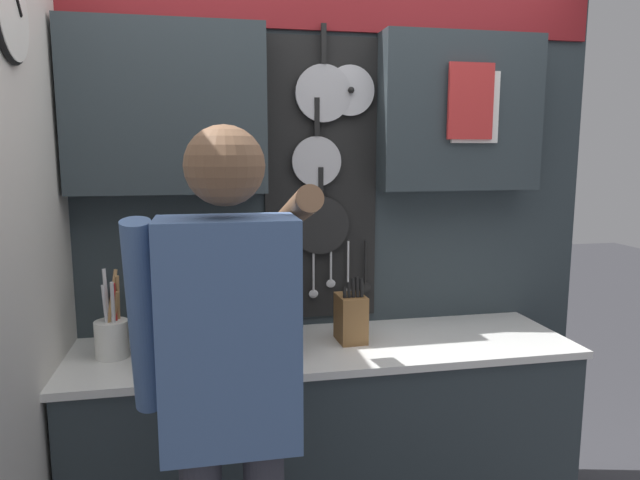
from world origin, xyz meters
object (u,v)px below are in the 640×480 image
Objects in this scene: utensil_crock at (112,335)px; person at (230,378)px; microwave at (226,317)px; knife_block at (351,317)px.

person is (0.42, -0.69, 0.07)m from utensil_crock.
microwave is at bearing 88.82° from person.
knife_block is at bearing -0.04° from utensil_crock.
utensil_crock is (-0.44, 0.00, -0.04)m from microwave.
microwave is 0.29× the size of person.
knife_block is 0.87m from person.
knife_block is at bearing 0.07° from microwave.
person reaches higher than utensil_crock.
person reaches higher than microwave.
person reaches higher than knife_block.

